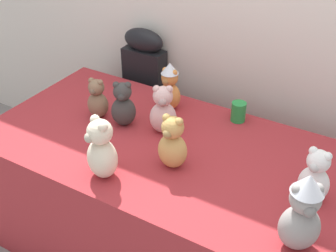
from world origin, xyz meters
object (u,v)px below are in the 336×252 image
object	(u,v)px
display_table	(168,202)
teddy_bear_honey	(172,143)
teddy_bear_ash	(302,213)
party_cup_green	(238,112)
teddy_bear_snow	(315,177)
teddy_bear_cream	(101,150)
teddy_bear_blush	(163,111)
teddy_bear_mocha	(97,99)
teddy_bear_charcoal	(123,105)
instrument_case	(146,103)
teddy_bear_ginger	(170,87)

from	to	relation	value
display_table	teddy_bear_honey	world-z (taller)	teddy_bear_honey
teddy_bear_ash	party_cup_green	size ratio (longest dim) A/B	3.13
teddy_bear_ash	party_cup_green	distance (m)	0.90
display_table	teddy_bear_ash	bearing A→B (deg)	-22.56
teddy_bear_snow	teddy_bear_cream	xyz separation A→B (m)	(-0.86, -0.33, 0.02)
teddy_bear_blush	teddy_bear_honey	distance (m)	0.30
teddy_bear_mocha	teddy_bear_charcoal	distance (m)	0.17
instrument_case	teddy_bear_cream	xyz separation A→B (m)	(0.41, -0.97, 0.36)
teddy_bear_honey	teddy_bear_charcoal	world-z (taller)	teddy_bear_honey
teddy_bear_blush	teddy_bear_mocha	world-z (taller)	teddy_bear_blush
instrument_case	teddy_bear_snow	distance (m)	1.47
teddy_bear_ash	teddy_bear_cream	size ratio (longest dim) A/B	1.12
teddy_bear_ginger	teddy_bear_charcoal	bearing A→B (deg)	-110.67
instrument_case	teddy_bear_snow	xyz separation A→B (m)	(1.27, -0.64, 0.34)
teddy_bear_ginger	teddy_bear_cream	bearing A→B (deg)	-82.65
teddy_bear_cream	teddy_bear_charcoal	xyz separation A→B (m)	(-0.17, 0.40, -0.02)
teddy_bear_blush	party_cup_green	bearing A→B (deg)	17.55
teddy_bear_mocha	teddy_bear_cream	size ratio (longest dim) A/B	0.76
display_table	instrument_case	size ratio (longest dim) A/B	1.79
teddy_bear_charcoal	party_cup_green	bearing A→B (deg)	5.83
teddy_bear_ginger	teddy_bear_honey	size ratio (longest dim) A/B	1.02
teddy_bear_ash	teddy_bear_ginger	distance (m)	1.13
teddy_bear_snow	teddy_bear_ginger	bearing A→B (deg)	167.40
teddy_bear_honey	teddy_bear_cream	world-z (taller)	teddy_bear_cream
teddy_bear_ash	party_cup_green	world-z (taller)	teddy_bear_ash
party_cup_green	teddy_bear_blush	bearing A→B (deg)	-134.38
teddy_bear_snow	teddy_bear_charcoal	distance (m)	1.03
teddy_bear_blush	teddy_bear_ash	distance (m)	0.94
display_table	instrument_case	world-z (taller)	instrument_case
teddy_bear_ginger	party_cup_green	size ratio (longest dim) A/B	2.56
teddy_bear_blush	teddy_bear_ginger	size ratio (longest dim) A/B	0.96
instrument_case	teddy_bear_charcoal	bearing A→B (deg)	-67.02
instrument_case	teddy_bear_ginger	distance (m)	0.59
teddy_bear_blush	teddy_bear_charcoal	size ratio (longest dim) A/B	1.05
teddy_bear_blush	teddy_bear_mocha	distance (m)	0.39
display_table	teddy_bear_charcoal	size ratio (longest dim) A/B	7.45
instrument_case	teddy_bear_charcoal	distance (m)	0.71
teddy_bear_ash	teddy_bear_charcoal	size ratio (longest dim) A/B	1.34
teddy_bear_mocha	teddy_bear_ginger	world-z (taller)	teddy_bear_ginger
instrument_case	teddy_bear_ginger	xyz separation A→B (m)	(0.37, -0.30, 0.36)
teddy_bear_ginger	teddy_bear_honey	xyz separation A→B (m)	(0.28, -0.45, -0.01)
teddy_bear_mocha	teddy_bear_ginger	xyz separation A→B (m)	(0.29, 0.28, 0.03)
teddy_bear_mocha	display_table	bearing A→B (deg)	-12.80
teddy_bear_mocha	teddy_bear_honey	bearing A→B (deg)	-23.92
teddy_bear_mocha	teddy_bear_charcoal	size ratio (longest dim) A/B	0.90
party_cup_green	teddy_bear_ginger	bearing A→B (deg)	-168.77
teddy_bear_mocha	instrument_case	bearing A→B (deg)	90.27
teddy_bear_mocha	party_cup_green	world-z (taller)	teddy_bear_mocha
teddy_bear_ginger	teddy_bear_cream	world-z (taller)	teddy_bear_cream
teddy_bear_blush	teddy_bear_cream	world-z (taller)	teddy_bear_cream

